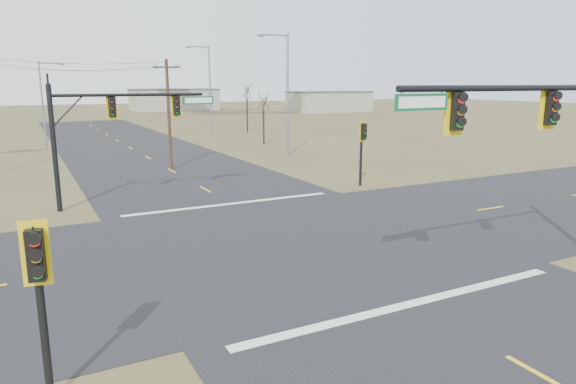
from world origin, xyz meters
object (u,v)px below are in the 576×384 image
Objects in this scene: streetlight_a at (285,89)px; pedestal_signal_sw at (38,271)px; pedestal_signal_ne at (363,138)px; bare_tree_c at (263,101)px; streetlight_c at (44,101)px; streetlight_b at (208,85)px; mast_arm_near at (555,130)px; bare_tree_d at (247,90)px; utility_pole_near at (169,113)px; mast_arm_far at (115,118)px.

pedestal_signal_sw is at bearing -131.56° from streetlight_a.
bare_tree_c is (4.40, 24.64, 1.56)m from pedestal_signal_ne.
streetlight_a is 1.83× the size of bare_tree_c.
bare_tree_c is (21.54, -5.07, -0.21)m from streetlight_c.
bare_tree_c is at bearing 64.36° from pedestal_signal_ne.
streetlight_b is 1.30× the size of streetlight_c.
bare_tree_c is (8.92, 41.17, -0.46)m from mast_arm_near.
streetlight_a is 24.35m from streetlight_c.
mast_arm_near is 31.82m from streetlight_a.
streetlight_a is 22.98m from streetlight_b.
pedestal_signal_sw is 0.56× the size of bare_tree_d.
bare_tree_d is at bearing 14.75° from streetlight_c.
pedestal_signal_sw is at bearing -109.76° from utility_pole_near.
streetlight_c is 26.56m from bare_tree_d.
bare_tree_d is at bearing 68.44° from streetlight_a.
streetlight_c reaches higher than mast_arm_near.
mast_arm_far is 39.89m from streetlight_b.
streetlight_a is at bearing 101.17° from mast_arm_near.
utility_pole_near is 1.17× the size of bare_tree_d.
pedestal_signal_ne is 38.83m from bare_tree_d.
mast_arm_far reaches higher than pedestal_signal_ne.
mast_arm_near is 1.44× the size of bare_tree_d.
mast_arm_near is 1.73× the size of bare_tree_c.
pedestal_signal_ne is at bearing -53.03° from utility_pole_near.
bare_tree_c reaches higher than pedestal_signal_sw.
mast_arm_far is at bearing 142.66° from mast_arm_near.
utility_pole_near is 19.02m from streetlight_c.
mast_arm_near is at bearing -95.96° from streetlight_b.
pedestal_signal_ne is at bearing -20.07° from mast_arm_far.
streetlight_a is 0.96× the size of streetlight_b.
utility_pole_near is at bearing -138.23° from bare_tree_c.
utility_pole_near reaches higher than pedestal_signal_sw.
bare_tree_d is (3.71, 13.24, 1.09)m from bare_tree_c.
streetlight_b is at bearing 18.59° from streetlight_c.
pedestal_signal_sw is at bearing -117.33° from mast_arm_far.
streetlight_a is (6.44, 31.15, 0.98)m from mast_arm_near.
mast_arm_near is 2.41× the size of pedestal_signal_ne.
pedestal_signal_sw is at bearing -110.89° from streetlight_b.
streetlight_b is at bearing -176.93° from bare_tree_d.
streetlight_b is 21.28m from streetlight_c.
streetlight_a is at bearing 11.25° from utility_pole_near.
utility_pole_near is at bearing -68.89° from streetlight_c.
mast_arm_far is at bearing -122.70° from bare_tree_d.
streetlight_c reaches higher than mast_arm_far.
streetlight_a is at bearing -104.90° from bare_tree_d.
streetlight_c reaches higher than pedestal_signal_sw.
streetlight_c reaches higher than bare_tree_d.
bare_tree_c is at bearing 36.43° from mast_arm_far.
bare_tree_d reaches higher than bare_tree_c.
mast_arm_far is 15.23m from pedestal_signal_ne.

